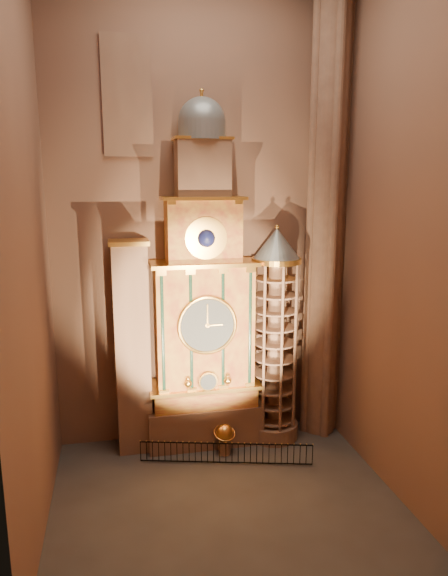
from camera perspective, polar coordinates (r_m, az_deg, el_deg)
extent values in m
plane|color=#383330|center=(22.79, 0.17, -22.37)|extent=(14.00, 14.00, 0.00)
plane|color=#8D634C|center=(24.83, -2.78, 7.61)|extent=(22.00, 0.00, 22.00)
plane|color=#8D634C|center=(18.77, -21.29, 5.49)|extent=(0.00, 22.00, 22.00)
plane|color=#8D634C|center=(21.55, 18.81, 6.37)|extent=(0.00, 22.00, 22.00)
cube|color=#8C634C|center=(26.54, -2.20, -14.63)|extent=(5.60, 2.20, 2.00)
cube|color=maroon|center=(25.91, -2.22, -11.65)|extent=(5.00, 2.00, 1.00)
cube|color=gold|center=(25.65, -2.21, -10.57)|extent=(5.40, 2.30, 0.18)
cube|color=maroon|center=(24.73, -2.29, -4.19)|extent=(4.60, 2.00, 6.00)
cylinder|color=black|center=(23.66, -6.85, -5.01)|extent=(0.32, 0.32, 5.60)
cylinder|color=black|center=(23.80, -3.72, -4.84)|extent=(0.32, 0.32, 5.60)
cylinder|color=black|center=(24.05, -0.17, -4.64)|extent=(0.32, 0.32, 5.60)
cylinder|color=black|center=(24.34, 2.83, -4.46)|extent=(0.32, 0.32, 5.60)
cube|color=gold|center=(24.02, -2.33, 2.79)|extent=(5.00, 2.25, 0.18)
cylinder|color=#2D3033|center=(23.69, -1.88, -4.15)|extent=(2.60, 0.12, 2.60)
torus|color=gold|center=(23.64, -1.85, -4.18)|extent=(2.80, 0.16, 2.80)
cylinder|color=gold|center=(24.43, -1.77, -10.35)|extent=(0.90, 0.10, 0.90)
sphere|color=gold|center=(24.36, -4.03, -10.57)|extent=(0.36, 0.36, 0.36)
sphere|color=gold|center=(24.67, 0.42, -10.24)|extent=(0.36, 0.36, 0.36)
cube|color=maroon|center=(23.89, -2.38, 6.24)|extent=(3.40, 1.80, 3.00)
sphere|color=#0B0B3A|center=(23.02, -1.99, 5.54)|extent=(0.80, 0.80, 0.80)
cube|color=gold|center=(23.74, -2.39, 9.96)|extent=(3.80, 2.00, 0.15)
cube|color=#8C634C|center=(23.79, -2.43, 12.97)|extent=(2.40, 1.60, 2.60)
sphere|color=slate|center=(23.93, -2.48, 18.01)|extent=(2.10, 2.10, 2.10)
cylinder|color=gold|center=(24.04, -2.50, 20.14)|extent=(0.14, 0.14, 0.80)
cube|color=#8C634C|center=(24.71, -10.12, -6.81)|extent=(1.60, 1.40, 10.00)
cube|color=gold|center=(25.02, -9.91, -11.46)|extent=(1.35, 0.10, 2.10)
cube|color=#431C12|center=(24.97, -9.91, -11.52)|extent=(1.05, 0.04, 1.75)
cube|color=gold|center=(24.12, -10.13, -5.77)|extent=(1.35, 0.10, 2.10)
cube|color=#431C12|center=(24.07, -10.13, -5.82)|extent=(1.05, 0.04, 1.75)
cube|color=gold|center=(23.48, -10.36, 0.29)|extent=(1.35, 0.10, 2.10)
cube|color=#431C12|center=(23.42, -10.35, 0.26)|extent=(1.05, 0.04, 1.75)
cube|color=gold|center=(23.60, -10.56, 5.01)|extent=(1.80, 1.60, 0.20)
cylinder|color=#8C634C|center=(27.30, 5.45, -15.29)|extent=(2.50, 2.50, 0.80)
cylinder|color=#8C634C|center=(25.57, 5.65, -6.27)|extent=(0.70, 0.70, 8.20)
cylinder|color=gold|center=(24.61, 5.84, 3.07)|extent=(2.40, 2.40, 0.25)
cone|color=slate|center=(24.50, 5.88, 4.92)|extent=(2.30, 2.30, 1.50)
sphere|color=gold|center=(24.42, 5.92, 6.78)|extent=(0.20, 0.20, 0.20)
cylinder|color=#8C634C|center=(25.59, 11.32, 7.52)|extent=(1.60, 1.60, 22.00)
cylinder|color=#8C634C|center=(25.92, 12.96, 7.50)|extent=(0.44, 0.44, 22.00)
cylinder|color=#8C634C|center=(25.29, 9.64, 7.53)|extent=(0.44, 0.44, 22.00)
cylinder|color=#8C634C|center=(26.33, 10.63, 7.66)|extent=(0.44, 0.44, 22.00)
cylinder|color=#8C634C|center=(24.86, 12.05, 7.37)|extent=(0.44, 0.44, 22.00)
cube|color=navy|center=(24.68, -10.73, 20.21)|extent=(2.00, 0.10, 5.00)
cube|color=#8C634C|center=(24.62, -10.72, 20.23)|extent=(2.20, 0.06, 5.20)
cylinder|color=#8C634C|center=(25.68, 0.06, -17.27)|extent=(0.56, 0.56, 0.65)
sphere|color=gold|center=(25.33, 0.06, -15.79)|extent=(0.84, 0.84, 0.84)
torus|color=gold|center=(25.33, 0.06, -15.79)|extent=(1.15, 1.10, 0.45)
cube|color=black|center=(24.52, 0.21, -16.90)|extent=(7.68, 2.03, 0.04)
cube|color=black|center=(24.99, 0.21, -18.80)|extent=(7.68, 2.03, 0.04)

